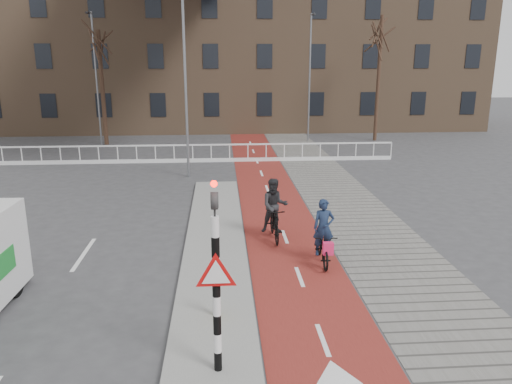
{
  "coord_description": "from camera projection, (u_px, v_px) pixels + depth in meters",
  "views": [
    {
      "loc": [
        -0.48,
        -9.8,
        5.51
      ],
      "look_at": [
        0.58,
        5.0,
        1.5
      ],
      "focal_mm": 35.0,
      "sensor_mm": 36.0,
      "label": 1
    }
  ],
  "objects": [
    {
      "name": "ground",
      "position": [
        246.0,
        318.0,
        10.91
      ],
      "size": [
        120.0,
        120.0,
        0.0
      ],
      "primitive_type": "plane",
      "color": "#38383A",
      "rests_on": "ground"
    },
    {
      "name": "bike_lane",
      "position": [
        269.0,
        195.0,
        20.64
      ],
      "size": [
        2.5,
        60.0,
        0.01
      ],
      "primitive_type": "cube",
      "color": "maroon",
      "rests_on": "ground"
    },
    {
      "name": "sidewalk",
      "position": [
        336.0,
        194.0,
        20.83
      ],
      "size": [
        3.0,
        60.0,
        0.01
      ],
      "primitive_type": "cube",
      "color": "slate",
      "rests_on": "ground"
    },
    {
      "name": "curb_island",
      "position": [
        215.0,
        249.0,
        14.7
      ],
      "size": [
        1.8,
        16.0,
        0.12
      ],
      "primitive_type": "cube",
      "color": "gray",
      "rests_on": "ground"
    },
    {
      "name": "traffic_signal",
      "position": [
        216.0,
        273.0,
        8.4
      ],
      "size": [
        0.8,
        0.8,
        3.68
      ],
      "color": "black",
      "rests_on": "curb_island"
    },
    {
      "name": "bollard",
      "position": [
        217.0,
        298.0,
        10.64
      ],
      "size": [
        0.12,
        0.12,
        0.86
      ],
      "primitive_type": "cylinder",
      "color": "yellow",
      "rests_on": "curb_island"
    },
    {
      "name": "cyclist_near",
      "position": [
        323.0,
        242.0,
        13.67
      ],
      "size": [
        0.67,
        1.74,
        1.82
      ],
      "rotation": [
        0.0,
        0.0,
        -0.04
      ],
      "color": "black",
      "rests_on": "bike_lane"
    },
    {
      "name": "cyclist_far",
      "position": [
        274.0,
        215.0,
        15.4
      ],
      "size": [
        0.85,
        1.82,
        1.95
      ],
      "rotation": [
        0.0,
        0.0,
        0.02
      ],
      "color": "black",
      "rests_on": "bike_lane"
    },
    {
      "name": "railing",
      "position": [
        137.0,
        157.0,
        26.85
      ],
      "size": [
        28.0,
        0.1,
        0.99
      ],
      "color": "silver",
      "rests_on": "ground"
    },
    {
      "name": "townhouse_row",
      "position": [
        186.0,
        27.0,
        39.48
      ],
      "size": [
        46.0,
        10.0,
        15.9
      ],
      "color": "#7F6047",
      "rests_on": "ground"
    },
    {
      "name": "tree_mid",
      "position": [
        102.0,
        89.0,
        31.72
      ],
      "size": [
        0.27,
        0.27,
        7.18
      ],
      "primitive_type": "cylinder",
      "color": "#321E16",
      "rests_on": "ground"
    },
    {
      "name": "tree_right",
      "position": [
        378.0,
        80.0,
        33.27
      ],
      "size": [
        0.24,
        0.24,
        8.17
      ],
      "primitive_type": "cylinder",
      "color": "#321E16",
      "rests_on": "ground"
    },
    {
      "name": "streetlight_near",
      "position": [
        186.0,
        87.0,
        22.67
      ],
      "size": [
        0.12,
        0.12,
        8.45
      ],
      "primitive_type": "cylinder",
      "color": "slate",
      "rests_on": "ground"
    },
    {
      "name": "streetlight_left",
      "position": [
        97.0,
        80.0,
        31.54
      ],
      "size": [
        0.12,
        0.12,
        8.23
      ],
      "primitive_type": "cylinder",
      "color": "slate",
      "rests_on": "ground"
    },
    {
      "name": "streetlight_right",
      "position": [
        310.0,
        79.0,
        33.1
      ],
      "size": [
        0.12,
        0.12,
        8.26
      ],
      "primitive_type": "cylinder",
      "color": "slate",
      "rests_on": "ground"
    }
  ]
}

